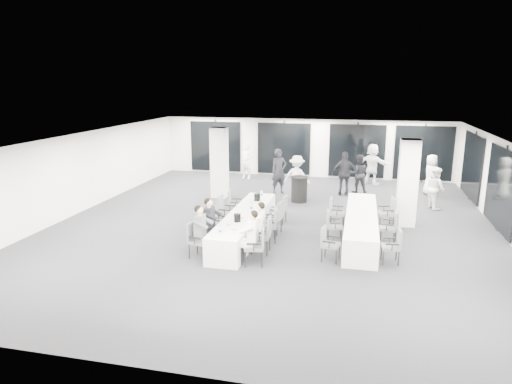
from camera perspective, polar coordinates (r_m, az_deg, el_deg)
room at (r=15.52m, az=6.14°, el=1.79°), size 14.04×16.04×2.84m
column_left at (r=18.30m, az=-4.59°, el=3.68°), size 0.60×0.60×2.80m
column_right at (r=15.38m, az=18.43°, el=1.10°), size 0.60×0.60×2.80m
banquet_table_main at (r=13.72m, az=-1.40°, el=-4.11°), size 0.90×5.00×0.75m
banquet_table_side at (r=14.02m, az=12.98°, el=-4.08°), size 0.90×5.00×0.75m
cocktail_table at (r=17.72m, az=5.43°, el=0.36°), size 0.71×0.71×0.99m
chair_main_left_near at (r=12.21m, az=-7.42°, el=-5.65°), size 0.57×0.60×0.96m
chair_main_left_second at (r=12.88m, az=-6.24°, el=-4.81°), size 0.51×0.54×0.88m
chair_main_left_mid at (r=13.74m, az=-4.95°, el=-3.53°), size 0.53×0.56×0.90m
chair_main_left_fourth at (r=14.52m, az=-3.94°, el=-2.27°), size 0.54×0.60×1.02m
chair_main_left_far at (r=15.47m, az=-2.82°, el=-1.38°), size 0.57×0.60×0.97m
chair_main_right_near at (r=11.62m, az=0.13°, el=-6.45°), size 0.60×0.63×0.99m
chair_main_right_second at (r=12.36m, az=0.98°, el=-5.14°), size 0.53×0.59×1.01m
chair_main_right_mid at (r=13.28m, az=1.85°, el=-3.86°), size 0.61×0.63×0.99m
chair_main_right_fourth at (r=13.95m, az=2.43°, el=-2.96°), size 0.57×0.62×1.01m
chair_main_right_far at (r=14.95m, az=3.15°, el=-1.99°), size 0.51×0.56×0.93m
chair_side_left_near at (r=12.06m, az=9.00°, el=-6.13°), size 0.52×0.55×0.90m
chair_side_left_mid at (r=13.57m, az=9.50°, el=-3.89°), size 0.51×0.55×0.90m
chair_side_left_far at (r=14.84m, az=9.82°, el=-2.27°), size 0.49×0.54×0.94m
chair_side_right_near at (r=12.25m, az=16.85°, el=-6.24°), size 0.49×0.54×0.91m
chair_side_right_mid at (r=13.63m, az=16.52°, el=-4.01°), size 0.58×0.61×0.98m
chair_side_right_far at (r=15.08m, az=16.22°, el=-2.27°), size 0.58×0.62×0.99m
seated_guest_a at (r=12.06m, az=-6.74°, el=-4.56°), size 0.50×0.38×1.44m
seated_guest_b at (r=12.74m, az=-5.59°, el=-3.51°), size 0.50×0.38×1.44m
seated_guest_c at (r=11.56m, az=-0.71°, el=-5.27°), size 0.50×0.38×1.44m
seated_guest_d at (r=12.32m, az=0.21°, el=-4.05°), size 0.50×0.38×1.44m
standing_guest_a at (r=18.88m, az=2.89°, el=2.96°), size 0.99×0.96×2.11m
standing_guest_b at (r=19.49m, az=12.68°, el=2.56°), size 0.96×0.68×1.83m
standing_guest_c at (r=18.34m, az=5.14°, el=2.29°), size 1.35×0.87×1.92m
standing_guest_d at (r=18.86m, az=11.04°, el=2.61°), size 1.29×0.84×2.05m
standing_guest_e at (r=20.02m, az=21.03°, el=2.34°), size 0.68×0.98×1.88m
standing_guest_f at (r=21.30m, az=14.35°, el=3.73°), size 2.00×1.65×2.08m
standing_guest_g at (r=21.84m, az=-1.22°, el=4.14°), size 0.79×0.69×1.88m
standing_guest_h at (r=17.89m, az=21.56°, el=0.81°), size 0.79×0.97×1.75m
ice_bucket_near at (r=12.74m, az=-2.35°, el=-3.24°), size 0.19×0.19×0.22m
ice_bucket_far at (r=14.93m, az=0.14°, el=-0.66°), size 0.21×0.21×0.24m
water_bottle_a at (r=11.75m, az=-4.48°, el=-4.75°), size 0.07×0.07×0.22m
water_bottle_b at (r=13.78m, az=-0.58°, el=-1.89°), size 0.08×0.08×0.24m
water_bottle_c at (r=15.42m, az=0.71°, el=-0.22°), size 0.07×0.07×0.22m
plate_a at (r=12.43m, az=-3.48°, el=-4.17°), size 0.19×0.19×0.03m
plate_b at (r=12.05m, az=-2.85°, el=-4.74°), size 0.18×0.18×0.03m
plate_c at (r=13.07m, az=-1.95°, el=-3.25°), size 0.18×0.18×0.03m
wine_glass at (r=11.77m, az=-2.81°, el=-4.52°), size 0.07×0.07×0.19m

